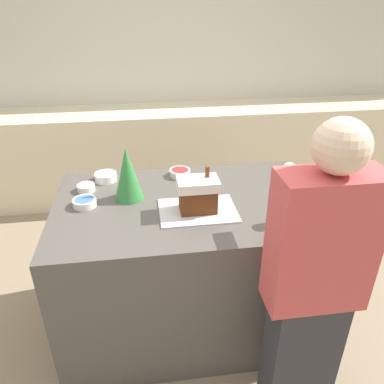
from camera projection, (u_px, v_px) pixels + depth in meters
The scene contains 13 objects.
ground_plane at pixel (190, 316), 2.58m from camera, with size 12.00×12.00×0.00m, color gray.
wall_back at pixel (161, 66), 3.87m from camera, with size 8.00×0.05×2.60m.
back_cabinet_block at pixel (166, 153), 3.98m from camera, with size 6.00×0.60×0.93m.
kitchen_island at pixel (190, 264), 2.37m from camera, with size 1.55×0.96×0.91m.
baking_tray at pixel (198, 210), 2.06m from camera, with size 0.42×0.30×0.01m.
gingerbread_house at pixel (198, 194), 2.01m from camera, with size 0.22×0.15×0.25m.
decorative_tree at pixel (128, 174), 2.11m from camera, with size 0.17×0.17×0.31m.
candy_bowl_center_rear at pixel (106, 176), 2.38m from camera, with size 0.14×0.14×0.05m.
candy_bowl_beside_tree at pixel (86, 187), 2.26m from camera, with size 0.11×0.11×0.04m.
candy_bowl_behind_tray at pixel (180, 172), 2.44m from camera, with size 0.14×0.14×0.04m.
candy_bowl_front_corner at pixel (85, 202), 2.09m from camera, with size 0.13×0.13×0.04m.
mug at pixel (278, 217), 1.91m from camera, with size 0.07×0.07×0.10m.
person at pixel (312, 290), 1.63m from camera, with size 0.42×0.52×1.60m.
Camera 1 is at (-0.25, -1.86, 1.97)m, focal length 35.00 mm.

